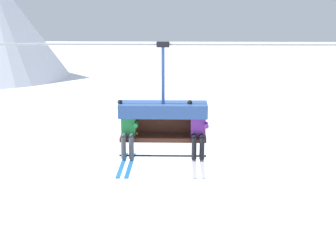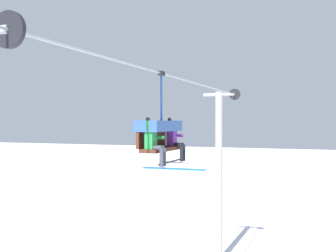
% 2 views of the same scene
% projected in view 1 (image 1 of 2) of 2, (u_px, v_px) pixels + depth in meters
% --- Properties ---
extents(lift_cable, '(17.76, 0.05, 0.05)m').
position_uv_depth(lift_cable, '(250.00, 45.00, 11.19)').
color(lift_cable, '#9EA3A8').
extents(chairlift_chair, '(1.99, 0.74, 2.53)m').
position_uv_depth(chairlift_chair, '(163.00, 115.00, 11.70)').
color(chairlift_chair, '#512819').
extents(skier_green, '(0.48, 1.70, 1.34)m').
position_uv_depth(skier_green, '(128.00, 129.00, 11.58)').
color(skier_green, '#23843D').
extents(skier_purple, '(0.48, 1.70, 1.34)m').
position_uv_depth(skier_purple, '(198.00, 130.00, 11.54)').
color(skier_purple, purple).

